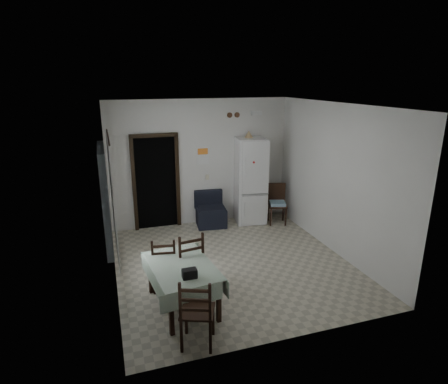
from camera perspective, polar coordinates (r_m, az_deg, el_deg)
The scene contains 25 objects.
ground at distance 7.15m, azimuth 1.26°, elevation -10.76°, with size 4.50×4.50×0.00m, color #ABA48C.
ceiling at distance 6.35m, azimuth 1.43°, elevation 13.12°, with size 4.20×4.50×0.02m, color white, non-canonical shape.
wall_back at distance 8.69m, azimuth -3.58°, elevation 4.45°, with size 4.20×0.02×2.90m, color silver, non-canonical shape.
wall_front at distance 4.67m, azimuth 10.58°, elevation -6.99°, with size 4.20×0.02×2.90m, color silver, non-canonical shape.
wall_left at distance 6.26m, azimuth -17.13°, elevation -1.24°, with size 0.02×4.50×2.90m, color silver, non-canonical shape.
wall_right at distance 7.54m, azimuth 16.59°, elevation 1.84°, with size 0.02×4.50×2.90m, color silver, non-canonical shape.
doorway at distance 8.79m, azimuth -10.51°, elevation 1.72°, with size 1.06×0.52×2.22m.
window_recess at distance 6.04m, azimuth -17.63°, elevation -0.94°, with size 0.10×1.20×1.60m, color silver.
curtain at distance 6.04m, azimuth -16.59°, elevation -0.85°, with size 0.02×1.45×1.85m, color silver.
curtain_rod at distance 5.83m, azimuth -17.27°, elevation 8.09°, with size 0.02×0.02×1.60m, color black.
calendar at distance 8.66m, azimuth -3.26°, elevation 5.56°, with size 0.28×0.02×0.40m, color white.
calendar_image at distance 8.63m, azimuth -3.26°, elevation 6.20°, with size 0.24×0.01×0.14m, color orange.
light_switch at distance 8.80m, azimuth -2.57°, elevation 2.28°, with size 0.08×0.02×0.12m, color beige.
vent_left at distance 8.71m, azimuth 0.87°, elevation 11.64°, with size 0.12×0.12×0.03m, color brown.
vent_right at distance 8.77m, azimuth 2.00°, elevation 11.67°, with size 0.12×0.12×0.03m, color brown.
emergency_light at distance 8.92m, azimuth 4.97°, elevation 11.89°, with size 0.25×0.07×0.09m, color white.
fridge at distance 8.83m, azimuth 3.94°, elevation 1.73°, with size 0.66×0.66×2.02m, color silver, non-canonical shape.
tan_cone at distance 8.64m, azimuth 3.80°, elevation 8.78°, with size 0.19×0.19×0.16m, color tan.
navy_seat at distance 8.72m, azimuth -1.98°, elevation -2.66°, with size 0.66×0.64×0.80m, color black, non-canonical shape.
corner_chair at distance 8.92m, azimuth 8.16°, elevation -1.89°, with size 0.41×0.41×0.94m, color black, non-canonical shape.
dining_table at distance 5.80m, azimuth -6.38°, elevation -14.03°, with size 0.88×1.33×0.69m, color #9BB096, non-canonical shape.
black_bag at distance 5.27m, azimuth -5.27°, elevation -12.27°, with size 0.20×0.12×0.13m, color black.
dining_chair_far_left at distance 6.25m, azimuth -9.09°, elevation -10.56°, with size 0.39×0.39×0.92m, color black, non-canonical shape.
dining_chair_far_right at distance 6.15m, azimuth -5.56°, elevation -10.30°, with size 0.44×0.44×1.03m, color black, non-canonical shape.
dining_chair_near_head at distance 5.00m, azimuth -4.07°, elevation -17.53°, with size 0.42×0.42×0.99m, color black, non-canonical shape.
Camera 1 is at (-2.10, -5.97, 3.31)m, focal length 30.00 mm.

